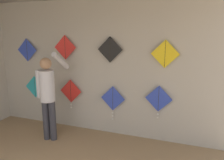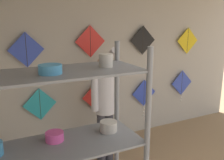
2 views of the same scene
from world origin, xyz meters
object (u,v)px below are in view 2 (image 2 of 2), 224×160
Objects in this scene: kite_5 at (90,41)px; kite_7 at (188,41)px; kite_1 at (96,98)px; kite_4 at (26,50)px; kite_0 at (40,104)px; shopkeeper at (105,100)px; kite_2 at (144,95)px; kite_3 at (182,84)px; kite_6 at (143,40)px.

kite_7 is (2.10, 0.00, -0.07)m from kite_5.
kite_1 is 1.26× the size of kite_4.
shopkeeper is at bearing -37.35° from kite_0.
kite_2 is at bearing -0.02° from kite_1.
shopkeeper is at bearing -162.97° from kite_3.
kite_4 is (-0.97, 0.63, 0.73)m from shopkeeper.
kite_5 is 1.00× the size of kite_6.
kite_0 is at bearing 179.98° from kite_3.
kite_1 is 0.99m from kite_5.
kite_7 is at bearing 0.00° from kite_5.
kite_1 is 1.26× the size of kite_7.
kite_7 reaches higher than kite_4.
kite_1 is (0.14, 0.63, -0.17)m from shopkeeper.
kite_3 reaches higher than kite_2.
shopkeeper is 3.41× the size of kite_4.
kite_0 is at bearing 179.95° from kite_1.
kite_1 is 2.21m from kite_7.
shopkeeper is 1.05m from kite_0.
kite_0 is 1.00× the size of kite_5.
kite_1 is 1.26× the size of kite_6.
kite_3 is at bearing -0.01° from kite_4.
kite_0 is 0.79× the size of kite_1.
kite_4 is 2.04m from kite_6.
kite_0 is 2.89m from kite_3.
kite_1 is 1.26× the size of kite_5.
kite_5 is 1.03m from kite_6.
kite_1 is 1.00m from kite_2.
shopkeeper is 1.32m from kite_2.
kite_6 reaches higher than kite_7.
kite_3 is at bearing -0.02° from kite_0.
kite_5 is (-2.02, 0.00, 0.96)m from kite_3.
kite_7 is (2.01, 0.00, 0.92)m from kite_1.
shopkeeper is at bearing -149.33° from kite_6.
kite_3 reaches higher than kite_0.
kite_6 is at bearing 178.96° from kite_2.
kite_3 is at bearing 8.75° from shopkeeper.
kite_3 is at bearing -179.44° from kite_7.
kite_6 is (1.07, 0.63, 0.80)m from shopkeeper.
kite_1 is at bearing -179.95° from kite_6.
kite_5 is at bearing 179.94° from kite_2.
kite_3 is 2.24m from kite_5.
kite_6 is (-1.00, 0.00, 0.94)m from kite_3.
kite_7 is at bearing 0.56° from kite_3.
kite_1 is at bearing -0.05° from kite_0.
kite_6 is at bearing 0.00° from kite_5.
kite_2 is 1.42m from kite_7.
kite_5 is at bearing 180.00° from kite_6.
shopkeeper is at bearing -150.74° from kite_2.
kite_7 is (1.07, 0.00, -0.05)m from kite_6.
kite_2 is at bearing 20.98° from shopkeeper.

